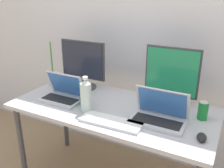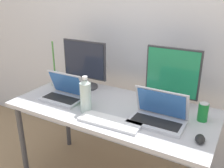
# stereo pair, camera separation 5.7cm
# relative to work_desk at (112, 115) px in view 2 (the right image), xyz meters

# --- Properties ---
(wall_back) EXTENTS (7.00, 0.08, 2.60)m
(wall_back) POSITION_rel_work_desk_xyz_m (0.00, 0.59, 0.63)
(wall_back) COLOR silver
(wall_back) RESTS_ON ground
(work_desk) EXTENTS (1.50, 0.70, 0.74)m
(work_desk) POSITION_rel_work_desk_xyz_m (0.00, 0.00, 0.00)
(work_desk) COLOR #424247
(work_desk) RESTS_ON ground
(monitor_left) EXTENTS (0.42, 0.22, 0.42)m
(monitor_left) POSITION_rel_work_desk_xyz_m (-0.40, 0.22, 0.29)
(monitor_left) COLOR #38383D
(monitor_left) RESTS_ON work_desk
(monitor_center) EXTENTS (0.39, 0.21, 0.44)m
(monitor_center) POSITION_rel_work_desk_xyz_m (0.36, 0.24, 0.29)
(monitor_center) COLOR #38383D
(monitor_center) RESTS_ON work_desk
(laptop_silver) EXTENTS (0.33, 0.21, 0.21)m
(laptop_silver) POSITION_rel_work_desk_xyz_m (-0.40, -0.07, 0.12)
(laptop_silver) COLOR silver
(laptop_silver) RESTS_ON work_desk
(laptop_secondary) EXTENTS (0.36, 0.21, 0.22)m
(laptop_secondary) POSITION_rel_work_desk_xyz_m (0.38, -0.05, 0.12)
(laptop_secondary) COLOR silver
(laptop_secondary) RESTS_ON work_desk
(keyboard_main) EXTENTS (0.42, 0.16, 0.02)m
(keyboard_main) POSITION_rel_work_desk_xyz_m (0.11, -0.22, 0.08)
(keyboard_main) COLOR white
(keyboard_main) RESTS_ON work_desk
(mouse_by_keyboard) EXTENTS (0.07, 0.10, 0.03)m
(mouse_by_keyboard) POSITION_rel_work_desk_xyz_m (0.66, -0.14, 0.09)
(mouse_by_keyboard) COLOR black
(mouse_by_keyboard) RESTS_ON work_desk
(water_bottle) EXTENTS (0.08, 0.08, 0.26)m
(water_bottle) POSITION_rel_work_desk_xyz_m (-0.12, -0.16, 0.19)
(water_bottle) COLOR silver
(water_bottle) RESTS_ON work_desk
(soda_can_near_keyboard) EXTENTS (0.07, 0.07, 0.13)m
(soda_can_near_keyboard) POSITION_rel_work_desk_xyz_m (0.62, 0.12, 0.13)
(soda_can_near_keyboard) COLOR #197F33
(soda_can_near_keyboard) RESTS_ON work_desk
(soda_can_by_laptop) EXTENTS (0.07, 0.07, 0.13)m
(soda_can_by_laptop) POSITION_rel_work_desk_xyz_m (-0.19, -0.08, 0.13)
(soda_can_by_laptop) COLOR #197F33
(soda_can_by_laptop) RESTS_ON work_desk
(bamboo_vase) EXTENTS (0.07, 0.07, 0.40)m
(bamboo_vase) POSITION_rel_work_desk_xyz_m (-0.66, 0.13, 0.15)
(bamboo_vase) COLOR #B2D1B7
(bamboo_vase) RESTS_ON work_desk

